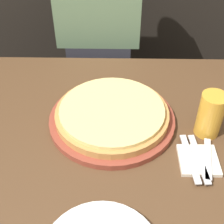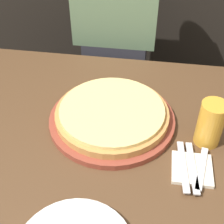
% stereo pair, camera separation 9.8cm
% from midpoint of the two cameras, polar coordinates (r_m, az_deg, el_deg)
% --- Properties ---
extents(dining_table, '(1.48, 1.04, 0.76)m').
position_cam_midpoint_polar(dining_table, '(1.23, -5.39, -19.15)').
color(dining_table, '#4C331E').
rests_on(dining_table, ground_plane).
extents(pizza_on_board, '(0.40, 0.40, 0.06)m').
position_cam_midpoint_polar(pizza_on_board, '(0.99, -2.83, -0.74)').
color(pizza_on_board, brown).
rests_on(pizza_on_board, dining_table).
extents(beer_glass, '(0.08, 0.08, 0.14)m').
position_cam_midpoint_polar(beer_glass, '(0.95, 14.86, -0.32)').
color(beer_glass, gold).
rests_on(beer_glass, dining_table).
extents(napkin_stack, '(0.11, 0.11, 0.01)m').
position_cam_midpoint_polar(napkin_stack, '(0.91, 12.55, -8.75)').
color(napkin_stack, beige).
rests_on(napkin_stack, dining_table).
extents(fork, '(0.03, 0.18, 0.00)m').
position_cam_midpoint_polar(fork, '(0.90, 11.05, -8.42)').
color(fork, silver).
rests_on(fork, napkin_stack).
extents(dinner_knife, '(0.03, 0.18, 0.00)m').
position_cam_midpoint_polar(dinner_knife, '(0.90, 12.63, -8.40)').
color(dinner_knife, silver).
rests_on(dinner_knife, napkin_stack).
extents(spoon, '(0.05, 0.15, 0.00)m').
position_cam_midpoint_polar(spoon, '(0.91, 14.18, -8.37)').
color(spoon, silver).
rests_on(spoon, napkin_stack).
extents(diner_person, '(0.37, 0.20, 1.36)m').
position_cam_midpoint_polar(diner_person, '(1.55, -4.17, 11.21)').
color(diner_person, '#33333D').
rests_on(diner_person, ground_plane).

